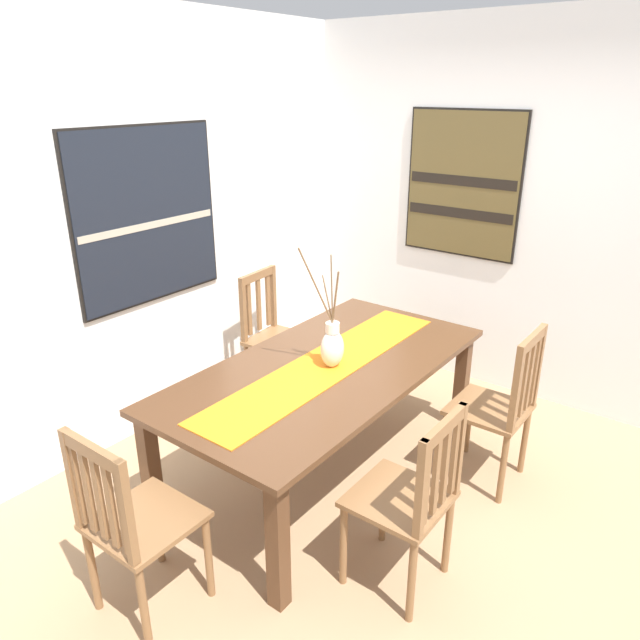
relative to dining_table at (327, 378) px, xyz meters
name	(u,v)px	position (x,y,z in m)	size (l,w,h in m)	color
ground_plane	(388,513)	(-0.10, -0.51, -0.65)	(6.40, 6.40, 0.03)	#A37F5B
wall_back	(152,229)	(-0.10, 1.35, 0.71)	(6.40, 0.12, 2.70)	white
wall_side	(532,217)	(1.76, -0.51, 0.71)	(0.12, 6.40, 2.70)	white
dining_table	(327,378)	(0.00, 0.00, 0.00)	(2.07, 1.04, 0.72)	#51331E
table_runner	(327,364)	(0.00, 0.00, 0.09)	(1.90, 0.36, 0.01)	orange
centerpiece_vase	(332,346)	(0.00, -0.04, 0.22)	(0.24, 0.17, 0.72)	silver
chair_0	(500,405)	(0.52, -0.86, -0.12)	(0.42, 0.42, 0.99)	brown
chair_1	(132,521)	(-1.35, 0.03, -0.13)	(0.42, 0.42, 0.96)	brown
chair_2	(274,334)	(0.54, 0.88, -0.14)	(0.45, 0.45, 0.97)	brown
chair_3	(411,497)	(-0.49, -0.84, -0.14)	(0.42, 0.42, 0.95)	brown
painting_on_back_wall	(147,216)	(-0.18, 1.28, 0.82)	(1.08, 0.05, 1.11)	black
painting_on_side_wall	(463,185)	(1.69, 0.00, 0.90)	(0.05, 0.89, 1.07)	black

